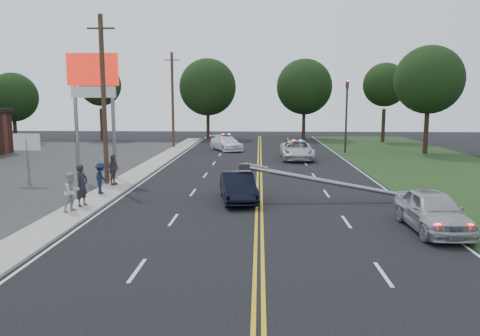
{
  "coord_description": "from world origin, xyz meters",
  "views": [
    {
      "loc": [
        -0.0,
        -15.45,
        5.16
      ],
      "look_at": [
        -0.99,
        7.98,
        1.7
      ],
      "focal_mm": 35.0,
      "sensor_mm": 36.0,
      "label": 1
    }
  ],
  "objects_px": {
    "traffic_signal": "(347,109)",
    "bystander_d": "(113,170)",
    "utility_pole_far": "(173,100)",
    "bystander_c": "(101,178)",
    "utility_pole_mid": "(104,100)",
    "bystander_b": "(72,192)",
    "emergency_b": "(226,143)",
    "crashed_sedan": "(238,187)",
    "pylon_sign": "(93,86)",
    "small_sign": "(27,147)",
    "bystander_a": "(82,185)",
    "fallen_streetlight": "(342,184)",
    "waiting_sedan": "(432,211)",
    "emergency_a": "(297,150)"
  },
  "relations": [
    {
      "from": "pylon_sign",
      "to": "bystander_d",
      "type": "distance_m",
      "value": 5.87
    },
    {
      "from": "utility_pole_mid",
      "to": "bystander_c",
      "type": "distance_m",
      "value": 5.21
    },
    {
      "from": "emergency_a",
      "to": "bystander_a",
      "type": "bearing_deg",
      "value": -121.54
    },
    {
      "from": "small_sign",
      "to": "bystander_b",
      "type": "relative_size",
      "value": 1.72
    },
    {
      "from": "crashed_sedan",
      "to": "bystander_d",
      "type": "relative_size",
      "value": 2.46
    },
    {
      "from": "bystander_a",
      "to": "pylon_sign",
      "type": "bearing_deg",
      "value": 31.06
    },
    {
      "from": "utility_pole_mid",
      "to": "bystander_d",
      "type": "relative_size",
      "value": 5.5
    },
    {
      "from": "utility_pole_far",
      "to": "bystander_c",
      "type": "distance_m",
      "value": 25.45
    },
    {
      "from": "utility_pole_mid",
      "to": "bystander_a",
      "type": "bearing_deg",
      "value": -82.57
    },
    {
      "from": "utility_pole_mid",
      "to": "waiting_sedan",
      "type": "height_order",
      "value": "utility_pole_mid"
    },
    {
      "from": "fallen_streetlight",
      "to": "utility_pole_far",
      "type": "height_order",
      "value": "utility_pole_far"
    },
    {
      "from": "small_sign",
      "to": "bystander_a",
      "type": "bearing_deg",
      "value": -46.99
    },
    {
      "from": "utility_pole_far",
      "to": "emergency_b",
      "type": "relative_size",
      "value": 1.96
    },
    {
      "from": "emergency_b",
      "to": "fallen_streetlight",
      "type": "bearing_deg",
      "value": -98.68
    },
    {
      "from": "utility_pole_far",
      "to": "bystander_c",
      "type": "height_order",
      "value": "utility_pole_far"
    },
    {
      "from": "pylon_sign",
      "to": "bystander_c",
      "type": "xyz_separation_m",
      "value": [
        2.01,
        -5.1,
        -5.03
      ]
    },
    {
      "from": "emergency_b",
      "to": "bystander_c",
      "type": "relative_size",
      "value": 3.03
    },
    {
      "from": "small_sign",
      "to": "bystander_a",
      "type": "xyz_separation_m",
      "value": [
        5.58,
        -5.98,
        -1.22
      ]
    },
    {
      "from": "traffic_signal",
      "to": "bystander_d",
      "type": "height_order",
      "value": "traffic_signal"
    },
    {
      "from": "pylon_sign",
      "to": "bystander_c",
      "type": "relative_size",
      "value": 4.75
    },
    {
      "from": "pylon_sign",
      "to": "bystander_b",
      "type": "bearing_deg",
      "value": -77.37
    },
    {
      "from": "small_sign",
      "to": "utility_pole_far",
      "type": "height_order",
      "value": "utility_pole_far"
    },
    {
      "from": "traffic_signal",
      "to": "utility_pole_mid",
      "type": "distance_m",
      "value": 25.12
    },
    {
      "from": "utility_pole_far",
      "to": "crashed_sedan",
      "type": "height_order",
      "value": "utility_pole_far"
    },
    {
      "from": "emergency_b",
      "to": "bystander_d",
      "type": "xyz_separation_m",
      "value": [
        -5.26,
        -20.13,
        0.29
      ]
    },
    {
      "from": "utility_pole_far",
      "to": "crashed_sedan",
      "type": "distance_m",
      "value": 27.66
    },
    {
      "from": "small_sign",
      "to": "bystander_b",
      "type": "bearing_deg",
      "value": -51.93
    },
    {
      "from": "bystander_d",
      "to": "bystander_a",
      "type": "bearing_deg",
      "value": -162.72
    },
    {
      "from": "bystander_c",
      "to": "bystander_d",
      "type": "distance_m",
      "value": 2.59
    },
    {
      "from": "traffic_signal",
      "to": "waiting_sedan",
      "type": "bearing_deg",
      "value": -93.1
    },
    {
      "from": "bystander_c",
      "to": "emergency_b",
      "type": "bearing_deg",
      "value": -12.76
    },
    {
      "from": "bystander_b",
      "to": "bystander_c",
      "type": "height_order",
      "value": "bystander_b"
    },
    {
      "from": "bystander_c",
      "to": "bystander_b",
      "type": "bearing_deg",
      "value": -179.79
    },
    {
      "from": "pylon_sign",
      "to": "utility_pole_far",
      "type": "relative_size",
      "value": 0.8
    },
    {
      "from": "bystander_d",
      "to": "pylon_sign",
      "type": "bearing_deg",
      "value": 51.18
    },
    {
      "from": "fallen_streetlight",
      "to": "bystander_a",
      "type": "relative_size",
      "value": 4.69
    },
    {
      "from": "pylon_sign",
      "to": "fallen_streetlight",
      "type": "distance_m",
      "value": 16.66
    },
    {
      "from": "fallen_streetlight",
      "to": "emergency_b",
      "type": "xyz_separation_m",
      "value": [
        -7.58,
        23.61,
        -0.18
      ]
    },
    {
      "from": "crashed_sedan",
      "to": "utility_pole_far",
      "type": "bearing_deg",
      "value": 98.21
    },
    {
      "from": "crashed_sedan",
      "to": "bystander_d",
      "type": "xyz_separation_m",
      "value": [
        -7.55,
        3.57,
        0.29
      ]
    },
    {
      "from": "emergency_b",
      "to": "bystander_b",
      "type": "height_order",
      "value": "bystander_b"
    },
    {
      "from": "waiting_sedan",
      "to": "crashed_sedan",
      "type": "bearing_deg",
      "value": 146.12
    },
    {
      "from": "fallen_streetlight",
      "to": "bystander_c",
      "type": "relative_size",
      "value": 5.55
    },
    {
      "from": "small_sign",
      "to": "fallen_streetlight",
      "type": "distance_m",
      "value": 18.68
    },
    {
      "from": "waiting_sedan",
      "to": "bystander_d",
      "type": "relative_size",
      "value": 2.6
    },
    {
      "from": "pylon_sign",
      "to": "bystander_c",
      "type": "height_order",
      "value": "pylon_sign"
    },
    {
      "from": "small_sign",
      "to": "crashed_sedan",
      "type": "height_order",
      "value": "small_sign"
    },
    {
      "from": "fallen_streetlight",
      "to": "utility_pole_mid",
      "type": "relative_size",
      "value": 0.94
    },
    {
      "from": "fallen_streetlight",
      "to": "bystander_c",
      "type": "distance_m",
      "value": 12.71
    },
    {
      "from": "small_sign",
      "to": "emergency_a",
      "type": "height_order",
      "value": "small_sign"
    }
  ]
}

